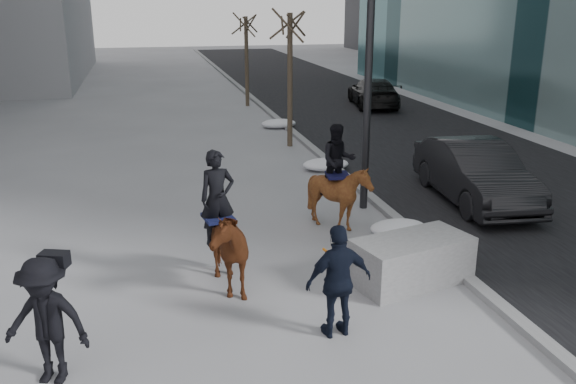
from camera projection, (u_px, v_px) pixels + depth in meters
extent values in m
plane|color=gray|center=(304.00, 296.00, 10.42)|extent=(120.00, 120.00, 0.00)
cube|color=black|center=(425.00, 145.00, 21.24)|extent=(8.00, 90.00, 0.01)
cube|color=gray|center=(314.00, 150.00, 20.34)|extent=(0.25, 90.00, 0.12)
cube|color=gray|center=(412.00, 260.00, 10.82)|extent=(2.27, 1.52, 0.83)
imported|color=black|center=(475.00, 172.00, 15.10)|extent=(1.99, 4.70, 1.51)
imported|color=black|center=(373.00, 92.00, 28.81)|extent=(2.62, 4.86, 1.34)
imported|color=#512710|center=(220.00, 245.00, 10.50)|extent=(1.16, 2.01, 1.60)
imported|color=black|center=(217.00, 198.00, 10.39)|extent=(0.67, 0.50, 1.67)
cube|color=#0F1337|center=(218.00, 217.00, 10.50)|extent=(0.57, 0.63, 0.06)
imported|color=#461D0E|center=(339.00, 196.00, 13.25)|extent=(1.40, 1.53, 1.52)
imported|color=black|center=(338.00, 160.00, 13.16)|extent=(0.84, 0.70, 1.59)
cube|color=black|center=(338.00, 175.00, 13.26)|extent=(0.55, 0.62, 0.06)
imported|color=black|center=(339.00, 281.00, 8.98)|extent=(1.07, 0.53, 1.75)
cylinder|color=orange|center=(325.00, 250.00, 9.39)|extent=(0.04, 0.18, 0.07)
imported|color=black|center=(46.00, 321.00, 7.86)|extent=(1.29, 0.99, 1.75)
cube|color=black|center=(54.00, 260.00, 7.90)|extent=(0.41, 0.33, 0.20)
cylinder|color=black|center=(371.00, 16.00, 13.52)|extent=(0.18, 0.18, 9.00)
ellipsoid|color=silver|center=(326.00, 164.00, 18.09)|extent=(1.39, 0.88, 0.35)
ellipsoid|color=silver|center=(398.00, 228.00, 13.11)|extent=(1.24, 0.79, 0.31)
ellipsoid|color=silver|center=(279.00, 124.00, 24.09)|extent=(1.39, 0.88, 0.35)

